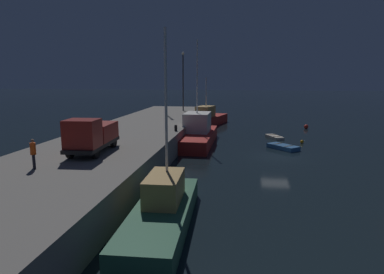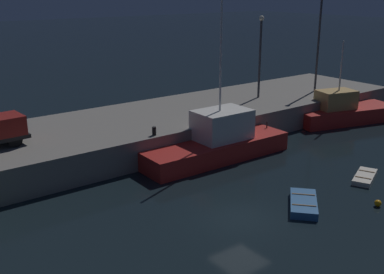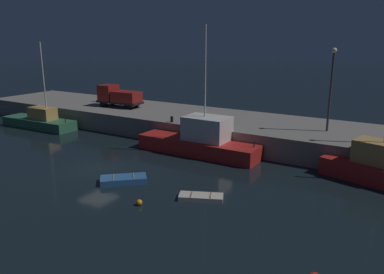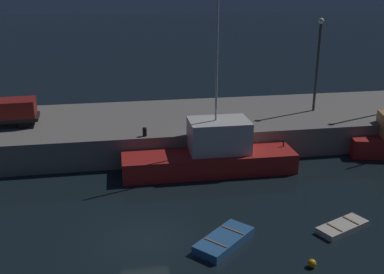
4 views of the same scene
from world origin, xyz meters
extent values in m
plane|color=black|center=(0.00, 0.00, 0.00)|extent=(320.00, 320.00, 0.00)
cube|color=gray|center=(0.00, 13.97, 1.04)|extent=(56.19, 9.86, 2.09)
cube|color=red|center=(4.81, 8.05, 0.66)|extent=(11.32, 3.67, 1.32)
cube|color=silver|center=(5.52, 8.04, 2.36)|extent=(3.91, 2.70, 2.08)
cylinder|color=silver|center=(5.30, 8.04, 7.28)|extent=(0.14, 0.14, 7.76)
cylinder|color=#262626|center=(10.00, 7.99, 1.57)|extent=(0.10, 0.10, 0.50)
cube|color=#2D6647|center=(-15.96, 6.95, 0.54)|extent=(9.51, 2.96, 1.09)
cube|color=tan|center=(-15.21, 6.98, 1.77)|extent=(3.20, 1.77, 1.35)
cylinder|color=silver|center=(-14.47, 7.01, 6.06)|extent=(0.14, 0.14, 7.22)
cylinder|color=#262626|center=(-11.63, 7.11, 1.34)|extent=(0.10, 0.10, 0.50)
cube|color=red|center=(20.28, 8.34, 0.67)|extent=(10.04, 5.61, 1.34)
cube|color=tan|center=(19.22, 8.63, 2.15)|extent=(3.70, 2.86, 1.62)
cylinder|color=silver|center=(19.46, 8.57, 5.10)|extent=(0.14, 0.14, 4.28)
cylinder|color=#262626|center=(16.05, 9.49, 1.59)|extent=(0.10, 0.10, 0.50)
cube|color=beige|center=(9.94, -0.74, 0.16)|extent=(3.02, 2.12, 0.31)
cube|color=olive|center=(9.37, -0.99, 0.33)|extent=(0.46, 0.92, 0.04)
cube|color=olive|center=(10.51, -0.49, 0.33)|extent=(0.46, 0.92, 0.04)
cube|color=#2D6099|center=(3.72, -1.05, 0.22)|extent=(3.36, 3.23, 0.43)
cube|color=olive|center=(3.19, -1.52, 0.45)|extent=(0.92, 1.00, 0.04)
cube|color=olive|center=(4.25, -0.57, 0.45)|extent=(0.92, 1.00, 0.04)
sphere|color=red|center=(18.32, -5.88, 0.30)|extent=(0.61, 0.61, 0.61)
sphere|color=orange|center=(7.10, -3.47, 0.19)|extent=(0.38, 0.38, 0.38)
cylinder|color=#38383D|center=(14.56, 13.58, 5.48)|extent=(0.20, 0.20, 6.78)
sphere|color=#F9EFCC|center=(14.56, 13.58, 9.05)|extent=(0.44, 0.44, 0.44)
cylinder|color=#38383D|center=(20.82, 12.28, 6.34)|extent=(0.20, 0.20, 8.50)
sphere|color=#F9EFCC|center=(20.82, 12.28, 10.77)|extent=(0.44, 0.44, 0.44)
cylinder|color=black|center=(-11.04, 12.46, 2.54)|extent=(0.91, 0.33, 0.90)
cylinder|color=black|center=(-11.13, 14.16, 2.54)|extent=(0.91, 0.33, 0.90)
cylinder|color=black|center=(-7.46, 12.65, 2.54)|extent=(0.91, 0.33, 0.90)
cylinder|color=black|center=(-7.56, 14.36, 2.54)|extent=(0.91, 0.33, 0.90)
cube|color=black|center=(-9.30, 13.41, 2.66)|extent=(5.70, 2.33, 0.25)
cube|color=maroon|center=(-10.97, 13.32, 3.69)|extent=(1.90, 2.12, 1.81)
cube|color=maroon|center=(-8.29, 13.46, 3.38)|extent=(3.35, 2.20, 1.19)
cylinder|color=black|center=(-13.98, 14.82, 2.50)|extent=(0.14, 0.14, 0.83)
cylinder|color=black|center=(-13.74, 15.03, 2.50)|extent=(0.14, 0.14, 0.83)
cylinder|color=#E54C14|center=(-13.86, 14.93, 3.25)|extent=(0.44, 0.44, 0.68)
sphere|color=#8C664C|center=(-13.86, 14.93, 3.71)|extent=(0.20, 0.20, 0.20)
cylinder|color=black|center=(21.04, 9.35, 2.33)|extent=(0.28, 0.28, 0.48)
cylinder|color=black|center=(0.80, 9.53, 2.38)|extent=(0.28, 0.28, 0.58)
camera|label=1|loc=(-31.18, 3.21, 7.29)|focal=31.72mm
camera|label=2|loc=(-15.65, -16.47, 11.67)|focal=44.64mm
camera|label=3|loc=(20.95, -20.15, 10.05)|focal=35.15mm
camera|label=4|loc=(-1.04, -19.46, 11.99)|focal=42.76mm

